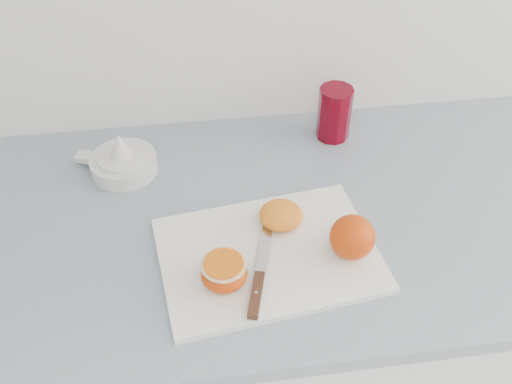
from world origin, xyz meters
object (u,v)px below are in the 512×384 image
half_orange (224,272)px  citrus_juicer (122,161)px  counter (251,346)px  cutting_board (268,255)px  red_tumbler (334,115)px

half_orange → citrus_juicer: bearing=118.5°
counter → citrus_juicer: (-0.23, 0.15, 0.47)m
cutting_board → citrus_juicer: (-0.25, 0.26, 0.02)m
cutting_board → half_orange: size_ratio=4.84×
counter → red_tumbler: (0.20, 0.21, 0.50)m
cutting_board → half_orange: bearing=-146.8°
counter → red_tumbler: red_tumbler is taller
counter → red_tumbler: size_ratio=19.92×
citrus_juicer → red_tumbler: (0.44, 0.06, 0.03)m
cutting_board → red_tumbler: 0.37m
citrus_juicer → red_tumbler: bearing=7.2°
citrus_juicer → red_tumbler: red_tumbler is taller
half_orange → red_tumbler: size_ratio=0.64×
counter → half_orange: size_ratio=30.95×
counter → cutting_board: cutting_board is taller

